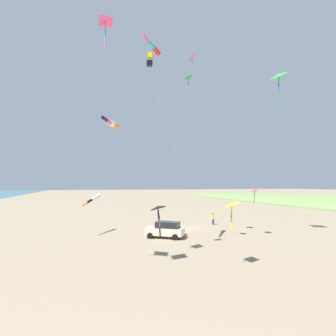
% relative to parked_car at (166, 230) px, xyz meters
% --- Properties ---
extents(ground_plane, '(600.00, 600.00, 0.00)m').
position_rel_parked_car_xyz_m(ground_plane, '(4.08, 5.95, -0.95)').
color(ground_plane, gray).
extents(parked_car, '(4.59, 3.97, 1.85)m').
position_rel_parked_car_xyz_m(parked_car, '(0.00, 0.00, 0.00)').
color(parked_car, beige).
rests_on(parked_car, ground_plane).
extents(cooler_box, '(0.62, 0.42, 0.42)m').
position_rel_parked_car_xyz_m(cooler_box, '(2.42, 0.34, -0.74)').
color(cooler_box, '#EF4C93').
rests_on(cooler_box, ground_plane).
extents(person_adult_flyer, '(0.67, 0.58, 1.95)m').
position_rel_parked_car_xyz_m(person_adult_flyer, '(10.05, 7.68, 0.11)').
color(person_adult_flyer, '#335199').
rests_on(person_adult_flyer, ground_plane).
extents(person_child_green_jacket, '(0.61, 0.52, 1.77)m').
position_rel_parked_car_xyz_m(person_child_green_jacket, '(2.00, 9.65, 0.01)').
color(person_child_green_jacket, '#B72833').
rests_on(person_child_green_jacket, ground_plane).
extents(kite_windsock_blue_topmost, '(11.46, 6.98, 4.92)m').
position_rel_parked_car_xyz_m(kite_windsock_blue_topmost, '(-7.70, 5.91, 3.37)').
color(kite_windsock_blue_topmost, white).
rests_on(kite_windsock_blue_topmost, ground_plane).
extents(kite_delta_long_streamer_left, '(10.71, 11.40, 19.19)m').
position_rel_parked_car_xyz_m(kite_delta_long_streamer_left, '(-7.83, -8.90, 17.87)').
color(kite_delta_long_streamer_left, '#EF4C93').
rests_on(kite_delta_long_streamer_left, ground_plane).
extents(kite_delta_yellow_midlevel, '(1.00, 12.42, 17.64)m').
position_rel_parked_car_xyz_m(kite_delta_yellow_midlevel, '(1.23, -3.89, 16.30)').
color(kite_delta_yellow_midlevel, green).
rests_on(kite_delta_yellow_midlevel, ground_plane).
extents(kite_delta_purple_drifting, '(2.48, 14.92, 4.83)m').
position_rel_parked_car_xyz_m(kite_delta_purple_drifting, '(1.59, -11.65, 3.56)').
color(kite_delta_purple_drifting, yellow).
rests_on(kite_delta_purple_drifting, ground_plane).
extents(kite_delta_teal_far_right, '(8.71, 6.89, 21.63)m').
position_rel_parked_car_xyz_m(kite_delta_teal_far_right, '(3.03, -0.82, 20.21)').
color(kite_delta_teal_far_right, '#EF4C93').
rests_on(kite_delta_teal_far_right, ground_plane).
extents(kite_delta_white_trailing, '(3.68, 7.11, 4.52)m').
position_rel_parked_car_xyz_m(kite_delta_white_trailing, '(-3.50, -8.91, 3.22)').
color(kite_delta_white_trailing, black).
rests_on(kite_delta_white_trailing, ground_plane).
extents(kite_delta_long_streamer_right, '(6.23, 12.38, 20.29)m').
position_rel_parked_car_xyz_m(kite_delta_long_streamer_right, '(13.90, -2.73, 18.71)').
color(kite_delta_long_streamer_right, green).
rests_on(kite_delta_long_streamer_right, ground_plane).
extents(kite_box_black_fish_shape, '(9.12, 8.56, 18.17)m').
position_rel_parked_car_xyz_m(kite_box_black_fish_shape, '(-3.58, -6.41, 16.55)').
color(kite_box_black_fish_shape, yellow).
rests_on(kite_box_black_fish_shape, ground_plane).
extents(kite_delta_checkered_midright, '(1.17, 11.28, 5.54)m').
position_rel_parked_car_xyz_m(kite_delta_checkered_midright, '(10.84, -1.64, 4.35)').
color(kite_delta_checkered_midright, red).
rests_on(kite_delta_checkered_midright, ground_plane).
extents(kite_windsock_red_high_left, '(3.81, 7.68, 20.94)m').
position_rel_parked_car_xyz_m(kite_windsock_red_high_left, '(-2.35, -3.15, 19.53)').
color(kite_windsock_red_high_left, red).
rests_on(kite_windsock_red_high_left, ground_plane).
extents(kite_windsock_small_distant, '(9.80, 8.32, 14.53)m').
position_rel_parked_car_xyz_m(kite_windsock_small_distant, '(-5.66, 5.39, 13.04)').
color(kite_windsock_small_distant, orange).
rests_on(kite_windsock_small_distant, ground_plane).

